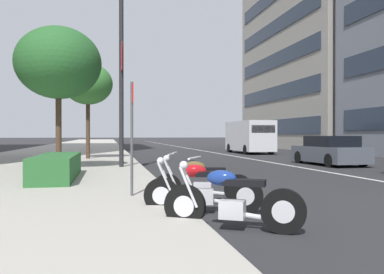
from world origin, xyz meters
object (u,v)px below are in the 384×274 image
object	(u,v)px
delivery_van_ahead	(249,136)
street_tree_far_plaza	(58,63)
car_lead_in_lane	(330,151)
parking_sign_by_curb	(132,127)
motorcycle_second_in_row	(201,183)
street_tree_near_plaza_corner	(88,84)
motorcycle_under_tarp	(231,202)
motorcycle_mid_row	(202,191)
street_lamp_with_banners	(129,49)

from	to	relation	value
delivery_van_ahead	street_tree_far_plaza	xyz separation A→B (m)	(-14.00, 12.68, 2.83)
car_lead_in_lane	parking_sign_by_curb	distance (m)	13.45
motorcycle_second_in_row	street_tree_near_plaza_corner	distance (m)	15.28
motorcycle_under_tarp	car_lead_in_lane	size ratio (longest dim) A/B	0.47
street_tree_far_plaza	street_tree_near_plaza_corner	size ratio (longest dim) A/B	1.03
motorcycle_mid_row	parking_sign_by_curb	distance (m)	2.23
delivery_van_ahead	street_tree_near_plaza_corner	distance (m)	14.19
car_lead_in_lane	street_lamp_with_banners	distance (m)	10.59
motorcycle_under_tarp	parking_sign_by_curb	distance (m)	3.34
car_lead_in_lane	delivery_van_ahead	world-z (taller)	delivery_van_ahead
motorcycle_second_in_row	street_tree_near_plaza_corner	bearing A→B (deg)	-61.76
motorcycle_mid_row	street_lamp_with_banners	size ratio (longest dim) A/B	0.27
delivery_van_ahead	street_lamp_with_banners	xyz separation A→B (m)	(-13.37, 9.99, 3.60)
delivery_van_ahead	street_tree_near_plaza_corner	size ratio (longest dim) A/B	1.09
motorcycle_second_in_row	street_tree_far_plaza	size ratio (longest dim) A/B	0.39
delivery_van_ahead	parking_sign_by_curb	size ratio (longest dim) A/B	2.35
parking_sign_by_curb	street_tree_near_plaza_corner	distance (m)	14.52
street_tree_far_plaza	street_tree_near_plaza_corner	world-z (taller)	street_tree_far_plaza
motorcycle_second_in_row	street_lamp_with_banners	size ratio (longest dim) A/B	0.26
motorcycle_mid_row	car_lead_in_lane	distance (m)	13.62
delivery_van_ahead	motorcycle_under_tarp	bearing A→B (deg)	158.75
delivery_van_ahead	street_tree_far_plaza	distance (m)	19.10
motorcycle_second_in_row	street_lamp_with_banners	bearing A→B (deg)	-65.94
delivery_van_ahead	parking_sign_by_curb	world-z (taller)	parking_sign_by_curb
motorcycle_mid_row	delivery_van_ahead	bearing A→B (deg)	-96.68
street_tree_far_plaza	street_tree_near_plaza_corner	distance (m)	6.92
delivery_van_ahead	car_lead_in_lane	bearing A→B (deg)	177.52
street_lamp_with_banners	delivery_van_ahead	bearing A→B (deg)	-36.78
motorcycle_second_in_row	street_lamp_with_banners	xyz separation A→B (m)	(8.23, 1.12, 4.54)
delivery_van_ahead	motorcycle_second_in_row	bearing A→B (deg)	156.86
motorcycle_under_tarp	car_lead_in_lane	world-z (taller)	car_lead_in_lane
parking_sign_by_curb	street_lamp_with_banners	bearing A→B (deg)	-2.50
delivery_van_ahead	motorcycle_mid_row	bearing A→B (deg)	157.33
motorcycle_second_in_row	street_tree_far_plaza	world-z (taller)	street_tree_far_plaza
motorcycle_mid_row	car_lead_in_lane	xyz separation A→B (m)	(10.41, -8.77, 0.24)
delivery_van_ahead	street_lamp_with_banners	world-z (taller)	street_lamp_with_banners
car_lead_in_lane	street_tree_near_plaza_corner	distance (m)	13.18
street_tree_far_plaza	street_tree_near_plaza_corner	bearing A→B (deg)	-6.29
delivery_van_ahead	parking_sign_by_curb	xyz separation A→B (m)	(-21.31, 10.34, 0.28)
motorcycle_under_tarp	car_lead_in_lane	bearing A→B (deg)	-96.93
motorcycle_under_tarp	motorcycle_second_in_row	world-z (taller)	motorcycle_under_tarp
street_lamp_with_banners	parking_sign_by_curb	bearing A→B (deg)	177.50
street_tree_far_plaza	delivery_van_ahead	bearing A→B (deg)	-42.18
car_lead_in_lane	parking_sign_by_curb	xyz separation A→B (m)	(-8.97, 9.97, 0.96)
motorcycle_mid_row	street_tree_far_plaza	bearing A→B (deg)	-52.75
street_tree_far_plaza	motorcycle_second_in_row	bearing A→B (deg)	-153.36
motorcycle_mid_row	car_lead_in_lane	bearing A→B (deg)	-114.93
motorcycle_mid_row	delivery_van_ahead	xyz separation A→B (m)	(22.76, -9.13, 0.92)
motorcycle_under_tarp	motorcycle_mid_row	world-z (taller)	motorcycle_under_tarp
motorcycle_second_in_row	street_tree_near_plaza_corner	world-z (taller)	street_tree_near_plaza_corner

